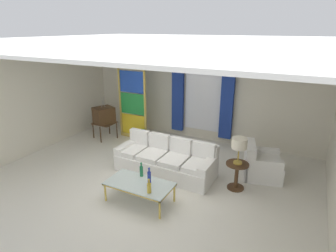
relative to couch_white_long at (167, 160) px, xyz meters
name	(u,v)px	position (x,y,z in m)	size (l,w,h in m)	color
ground_plane	(148,181)	(-0.17, -0.60, -0.31)	(16.00, 16.00, 0.00)	silver
wall_rear	(199,90)	(-0.17, 2.46, 1.19)	(8.00, 0.12, 3.00)	silver
wall_left	(46,94)	(-3.83, 0.00, 1.19)	(0.12, 7.00, 3.00)	silver
ceiling_slab	(164,41)	(-0.17, 0.20, 2.71)	(8.00, 7.60, 0.04)	white
curtained_window	(202,84)	(-0.03, 2.30, 1.44)	(2.00, 0.17, 2.70)	white
couch_white_long	(167,160)	(0.00, 0.00, 0.00)	(2.35, 0.96, 0.86)	white
coffee_table	(139,185)	(0.08, -1.33, 0.07)	(1.31, 0.69, 0.41)	silver
bottle_blue_decanter	(141,171)	(-0.02, -1.08, 0.23)	(0.07, 0.07, 0.31)	#196B3D
bottle_crystal_tall	(149,187)	(0.43, -1.53, 0.22)	(0.08, 0.08, 0.29)	gold
bottle_amber_squat	(149,177)	(0.27, -1.26, 0.25)	(0.07, 0.07, 0.35)	navy
vintage_tv	(104,116)	(-2.71, 1.05, 0.42)	(0.70, 0.74, 1.35)	#472D19
armchair_white	(260,165)	(2.02, 0.78, -0.02)	(1.00, 0.98, 0.80)	white
stained_glass_divider	(132,105)	(-1.94, 1.48, 0.75)	(0.95, 0.05, 2.20)	gold
peacock_figurine	(140,137)	(-1.49, 1.16, -0.09)	(0.44, 0.60, 0.50)	beige
round_side_table	(237,174)	(1.66, 0.02, 0.05)	(0.48, 0.48, 0.59)	#472D19
table_lamp_brass	(239,144)	(1.66, 0.02, 0.72)	(0.32, 0.32, 0.57)	#B29338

